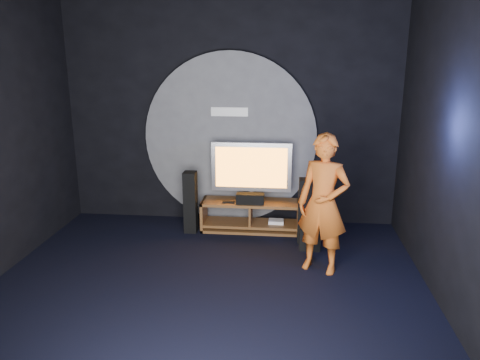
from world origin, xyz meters
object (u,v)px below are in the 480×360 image
Objects in this scene: tower_speaker_left at (191,202)px; player at (323,204)px; media_console at (251,217)px; tower_speaker_right at (305,211)px; subwoofer at (310,237)px; tv at (251,169)px.

tower_speaker_left is 0.54× the size of player.
player is at bearing -30.45° from tower_speaker_left.
media_console is 1.60× the size of tower_speaker_right.
subwoofer is 0.95m from player.
subwoofer is (0.84, -0.58, -0.04)m from media_console.
subwoofer is at bearing -37.37° from tv.
tv is 1.01m from tower_speaker_right.
subwoofer is (0.07, -0.22, -0.30)m from tower_speaker_right.
subwoofer is at bearing -14.14° from tower_speaker_left.
tv is 0.69× the size of player.
tower_speaker_left and tower_speaker_right have the same top height.
tower_speaker_right is (0.78, -0.43, -0.47)m from tv.
media_console is 1.60× the size of tower_speaker_left.
tower_speaker_right is at bearing -28.77° from tv.
player reaches higher than tv.
tower_speaker_left is (-0.87, -0.22, -0.47)m from tv.
tv is at bearing 13.88° from tower_speaker_left.
tv is 1.61m from player.
subwoofer is at bearing 120.91° from player.
tower_speaker_right is (0.77, -0.36, 0.26)m from media_console.
player reaches higher than tower_speaker_left.
tower_speaker_left reaches higher than subwoofer.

